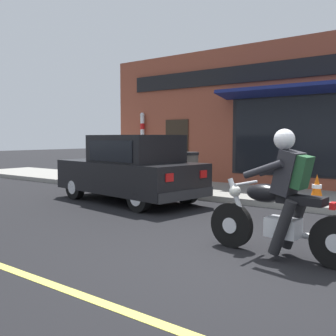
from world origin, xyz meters
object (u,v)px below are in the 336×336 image
(trash_bin, at_px, (189,170))
(motorcycle_with_rider, at_px, (282,204))
(traffic_cone, at_px, (317,189))
(car_hatchback, at_px, (131,169))

(trash_bin, bearing_deg, motorcycle_with_rider, -134.32)
(motorcycle_with_rider, bearing_deg, traffic_cone, 10.10)
(motorcycle_with_rider, relative_size, trash_bin, 2.06)
(motorcycle_with_rider, xyz_separation_m, car_hatchback, (2.05, 4.44, 0.09))
(car_hatchback, relative_size, trash_bin, 4.05)
(motorcycle_with_rider, bearing_deg, car_hatchback, 65.26)
(traffic_cone, xyz_separation_m, trash_bin, (0.33, 3.50, 0.20))
(motorcycle_with_rider, height_order, traffic_cone, motorcycle_with_rider)
(motorcycle_with_rider, distance_m, car_hatchback, 4.89)
(car_hatchback, bearing_deg, traffic_cone, -65.81)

